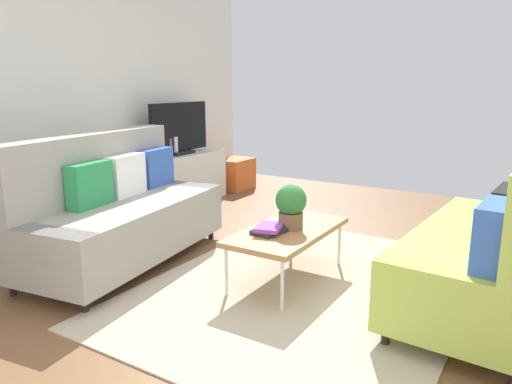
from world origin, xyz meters
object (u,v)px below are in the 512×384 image
Objects in this scene: couch_green at (496,248)px; tv_console at (180,179)px; bottle_1 at (175,146)px; bottle_0 at (171,148)px; vase_0 at (143,154)px; tv at (179,129)px; coffee_table at (288,232)px; storage_trunk at (235,174)px; couch_beige at (118,211)px; vase_1 at (155,152)px; potted_plant at (291,205)px; table_book_0 at (269,231)px.

couch_green is 3.93m from tv_console.
bottle_0 is at bearing 180.00° from bottle_1.
tv is at bearing -6.88° from vase_0.
coffee_table is 4.78× the size of bottle_1.
tv_console is at bearing 58.12° from coffee_table.
bottle_0 is (-0.20, -0.04, 0.43)m from tv_console.
storage_trunk reaches higher than coffee_table.
couch_beige reaches higher than vase_1.
vase_0 is (0.84, 2.39, 0.10)m from potted_plant.
coffee_table is at bearing -110.06° from vase_0.
table_book_0 is at bearing 110.42° from couch_green.
couch_green reaches higher than bottle_1.
couch_beige is at bearing -164.69° from storage_trunk.
tv reaches higher than storage_trunk.
bottle_1 reaches higher than vase_1.
couch_green is at bearing -121.89° from storage_trunk.
couch_green is 1.45m from coffee_table.
bottle_0 is (1.65, 0.87, 0.30)m from couch_beige.
couch_beige is 2.92m from couch_green.
potted_plant is at bearing -121.46° from tv.
table_book_0 is at bearing -141.50° from storage_trunk.
bottle_0 is (1.22, 2.30, 0.14)m from potted_plant.
vase_0 is at bearing 69.94° from coffee_table.
bottle_1 reaches higher than tv_console.
tv reaches higher than couch_beige.
tv_console is 1.40× the size of tv.
bottle_0 is at bearing 61.31° from coffee_table.
tv_console is 2.75m from potted_plant.
bottle_1 reaches higher than bottle_0.
couch_green is at bearing -80.04° from potted_plant.
storage_trunk is 1.76m from vase_0.
bottle_1 is at bearing -18.11° from vase_1.
storage_trunk is 3.39m from potted_plant.
potted_plant is (-0.25, 1.41, 0.16)m from couch_green.
tv is 4.35× the size of bottle_1.
vase_0 reaches higher than coffee_table.
bottle_1 reaches higher than coffee_table.
coffee_table is at bearing -121.88° from tv_console.
couch_beige is 3.06m from storage_trunk.
storage_trunk is 1.56m from vase_1.
couch_beige is at bearing -153.85° from tv_console.
table_book_0 is at bearing -122.62° from bottle_0.
potted_plant is 2.54m from vase_0.
table_book_0 is at bearing -114.18° from vase_0.
couch_green reaches higher than coffee_table.
potted_plant is 2.65m from bottle_1.
tv_console is 6.52× the size of bottle_0.
tv is at bearing -162.26° from couch_beige.
bottle_0 is at bearing -26.02° from vase_1.
couch_beige is at bearing 99.59° from table_book_0.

